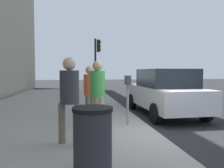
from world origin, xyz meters
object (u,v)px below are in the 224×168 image
at_px(parking_officer, 90,89).
at_px(pedestrian_bystander, 70,93).
at_px(parking_meter, 128,89).
at_px(parked_sedan_near, 164,92).
at_px(trash_bin, 93,141).
at_px(traffic_signal, 97,57).
at_px(pedestrian_at_meter, 98,88).

bearing_deg(parking_officer, pedestrian_bystander, -82.29).
xyz_separation_m(parking_meter, parked_sedan_near, (1.94, -1.93, -0.27)).
height_order(parking_meter, parking_officer, parking_officer).
xyz_separation_m(parking_meter, trash_bin, (-2.87, 1.22, -0.51)).
relative_size(parking_officer, traffic_signal, 0.47).
distance_m(parking_officer, trash_bin, 3.52).
bearing_deg(traffic_signal, pedestrian_at_meter, 174.70).
xyz_separation_m(parked_sedan_near, trash_bin, (-4.82, 3.14, -0.24)).
relative_size(parked_sedan_near, trash_bin, 4.37).
relative_size(parked_sedan_near, traffic_signal, 1.23).
height_order(parking_meter, traffic_signal, traffic_signal).
distance_m(parking_meter, pedestrian_bystander, 2.14).
bearing_deg(traffic_signal, parked_sedan_near, -160.14).
bearing_deg(pedestrian_at_meter, parking_meter, -7.79).
bearing_deg(pedestrian_bystander, parked_sedan_near, -14.91).
height_order(parking_meter, pedestrian_at_meter, pedestrian_at_meter).
xyz_separation_m(pedestrian_at_meter, traffic_signal, (7.92, -0.73, 1.35)).
distance_m(parking_meter, traffic_signal, 7.82).
distance_m(pedestrian_at_meter, pedestrian_bystander, 1.39).
distance_m(parked_sedan_near, traffic_signal, 6.34).
bearing_deg(parked_sedan_near, pedestrian_at_meter, 127.70).
relative_size(parking_officer, trash_bin, 1.67).
height_order(pedestrian_at_meter, parked_sedan_near, pedestrian_at_meter).
xyz_separation_m(parking_officer, parked_sedan_near, (1.33, -2.97, -0.24)).
bearing_deg(pedestrian_bystander, pedestrian_at_meter, 1.04).
relative_size(pedestrian_at_meter, pedestrian_bystander, 1.00).
distance_m(parking_officer, traffic_signal, 7.28).
xyz_separation_m(parking_meter, pedestrian_bystander, (-1.43, 1.58, 0.06)).
distance_m(pedestrian_at_meter, parking_officer, 0.86).
relative_size(pedestrian_bystander, parking_officer, 1.07).
height_order(pedestrian_at_meter, parking_officer, pedestrian_at_meter).
xyz_separation_m(parking_officer, traffic_signal, (7.08, -0.89, 1.44)).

